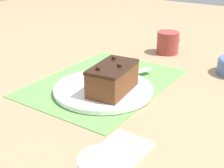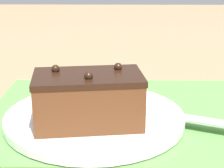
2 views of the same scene
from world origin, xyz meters
TOP-DOWN VIEW (x-y plane):
  - ground_plane at (0.00, 0.00)m, footprint 3.00×3.00m
  - placemat_woven at (0.00, 0.00)m, footprint 0.46×0.34m
  - cake_plate at (-0.05, -0.04)m, footprint 0.27×0.27m
  - chocolate_cake at (-0.06, -0.07)m, footprint 0.16×0.11m
  - serving_knife at (0.01, -0.03)m, footprint 0.20×0.10m

SIDE VIEW (x-z plane):
  - ground_plane at x=0.00m, z-range 0.00..0.00m
  - placemat_woven at x=0.00m, z-range 0.00..0.00m
  - cake_plate at x=-0.05m, z-range 0.00..0.02m
  - serving_knife at x=0.01m, z-range 0.01..0.03m
  - chocolate_cake at x=-0.06m, z-range 0.01..0.09m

